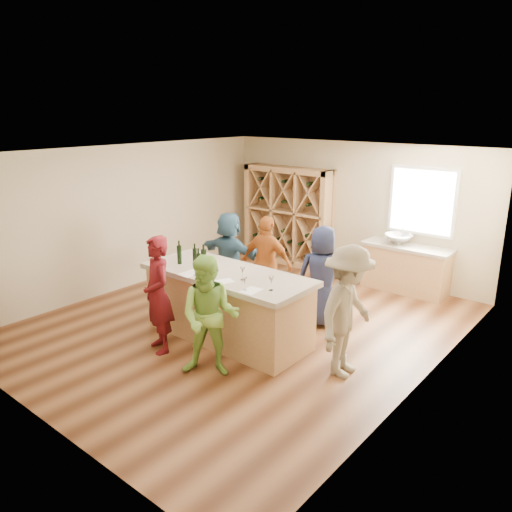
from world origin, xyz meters
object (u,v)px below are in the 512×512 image
Objects in this scene: wine_bottle_d at (199,262)px; person_near_left at (158,295)px; sink at (398,239)px; person_far_left at (230,255)px; person_far_mid at (267,263)px; person_far_right at (322,276)px; wine_bottle_c at (195,257)px; wine_bottle_e at (204,260)px; tasting_counter_base at (227,308)px; wine_bottle_a at (179,255)px; person_server at (348,312)px; wine_rack at (288,216)px; person_near_right at (210,317)px.

person_near_left is (-0.13, -0.70, -0.35)m from wine_bottle_d.
sink is 0.33× the size of person_far_left.
person_far_mid reaches higher than wine_bottle_d.
person_far_left is at bearing -28.14° from person_far_right.
wine_bottle_e is at bearing -16.23° from wine_bottle_c.
wine_bottle_a is (-0.86, -0.17, 0.73)m from tasting_counter_base.
person_server is at bearing 5.47° from tasting_counter_base.
wine_bottle_a is at bearing 173.27° from wine_bottle_d.
wine_bottle_a is at bearing 61.59° from person_far_mid.
person_server reaches higher than person_far_mid.
wine_rack is 7.75× the size of wine_bottle_c.
person_far_left is at bearing 117.63° from wine_bottle_d.
wine_bottle_a is 0.18× the size of person_near_right.
person_near_right reaches higher than tasting_counter_base.
person_far_right is (2.49, -2.46, -0.27)m from wine_rack.
wine_bottle_a is at bearing -166.00° from wine_bottle_c.
wine_bottle_a is 0.50m from wine_bottle_d.
person_far_right is at bearing 45.89° from wine_bottle_c.
wine_bottle_e is 0.86m from person_near_left.
person_far_right is at bearing -44.67° from wine_rack.
person_near_left reaches higher than person_far_mid.
person_near_left is at bearing -117.87° from tasting_counter_base.
person_near_right is at bearing -58.95° from tasting_counter_base.
person_near_left is at bearing -64.59° from wine_bottle_a.
person_near_right is at bearing -36.56° from wine_bottle_c.
wine_bottle_d is 1.84m from person_far_left.
person_far_mid is at bearing -25.69° from person_far_right.
sink is at bearing 67.03° from wine_bottle_c.
person_near_left is 2.70m from person_server.
person_far_left is at bearing 112.98° from wine_bottle_c.
wine_bottle_d is 0.17× the size of person_near_right.
person_near_right is at bearing 103.58° from person_far_mid.
wine_bottle_d is at bearing -72.42° from wine_rack.
person_near_left reaches higher than wine_bottle_e.
person_near_left is at bearing 111.15° from person_server.
person_near_left is at bearing -108.33° from sink.
tasting_counter_base is at bearing 31.55° from wine_bottle_e.
sink is 1.91× the size of wine_bottle_c.
person_far_right is (-1.12, 1.17, -0.06)m from person_server.
person_server is 2.50m from person_far_mid.
sink is at bearing 10.97° from person_server.
person_server is 1.08× the size of person_far_right.
person_far_right reaches higher than person_near_right.
wine_rack is 4.07m from wine_bottle_a.
tasting_counter_base is 9.49× the size of wine_bottle_d.
wine_bottle_a is 0.18× the size of person_far_mid.
wine_bottle_a is at bearing 100.56° from person_far_left.
wine_bottle_c is 1.64m from person_far_left.
wine_rack is 4.20m from tasting_counter_base.
wine_bottle_c is at bearing 163.77° from wine_bottle_e.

